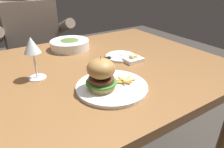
% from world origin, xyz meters
% --- Properties ---
extents(dining_table, '(1.42, 0.96, 0.74)m').
position_xyz_m(dining_table, '(0.00, 0.00, 0.66)').
color(dining_table, brown).
rests_on(dining_table, ground).
extents(main_plate, '(0.27, 0.27, 0.01)m').
position_xyz_m(main_plate, '(0.04, -0.22, 0.75)').
color(main_plate, white).
rests_on(main_plate, dining_table).
extents(burger_sandwich, '(0.12, 0.12, 0.13)m').
position_xyz_m(burger_sandwich, '(-0.00, -0.22, 0.81)').
color(burger_sandwich, tan).
rests_on(burger_sandwich, main_plate).
extents(fries_pile, '(0.12, 0.07, 0.02)m').
position_xyz_m(fries_pile, '(0.09, -0.22, 0.76)').
color(fries_pile, '#E0B251').
rests_on(fries_pile, main_plate).
extents(wine_glass, '(0.07, 0.07, 0.18)m').
position_xyz_m(wine_glass, '(-0.18, 0.02, 0.87)').
color(wine_glass, silver).
rests_on(wine_glass, dining_table).
extents(bread_plate, '(0.16, 0.16, 0.01)m').
position_xyz_m(bread_plate, '(0.26, 0.03, 0.74)').
color(bread_plate, white).
rests_on(bread_plate, dining_table).
extents(table_knife, '(0.20, 0.02, 0.01)m').
position_xyz_m(table_knife, '(0.21, 0.02, 0.75)').
color(table_knife, silver).
rests_on(table_knife, bread_plate).
extents(butter_dish, '(0.09, 0.07, 0.04)m').
position_xyz_m(butter_dish, '(0.28, -0.06, 0.75)').
color(butter_dish, white).
rests_on(butter_dish, dining_table).
extents(soup_bowl, '(0.22, 0.22, 0.06)m').
position_xyz_m(soup_bowl, '(0.08, 0.30, 0.77)').
color(soup_bowl, white).
rests_on(soup_bowl, dining_table).
extents(diner_person, '(0.51, 0.36, 1.18)m').
position_xyz_m(diner_person, '(-0.04, 0.76, 0.56)').
color(diner_person, '#282833').
rests_on(diner_person, ground).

